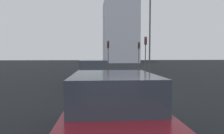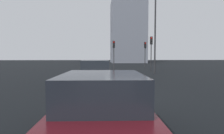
% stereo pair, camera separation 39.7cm
% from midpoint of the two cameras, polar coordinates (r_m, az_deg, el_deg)
% --- Properties ---
extents(ground_plane, '(160.00, 160.00, 0.20)m').
position_cam_midpoint_polar(ground_plane, '(9.46, 7.05, -8.75)').
color(ground_plane, black).
extents(car_grey_right_lead, '(4.37, 2.14, 1.45)m').
position_cam_midpoint_polar(car_grey_right_lead, '(17.97, -3.59, -0.45)').
color(car_grey_right_lead, slate).
rests_on(car_grey_right_lead, ground_plane).
extents(car_beige_right_second, '(4.66, 1.98, 1.61)m').
position_cam_midpoint_polar(car_beige_right_second, '(11.76, -3.90, -2.08)').
color(car_beige_right_second, tan).
rests_on(car_beige_right_second, ground_plane).
extents(car_maroon_right_third, '(4.72, 2.13, 1.51)m').
position_cam_midpoint_polar(car_maroon_right_third, '(4.18, -0.05, -12.43)').
color(car_maroon_right_third, '#510F16').
rests_on(car_maroon_right_third, ground_plane).
extents(traffic_light_near_left, '(0.33, 0.31, 3.83)m').
position_cam_midpoint_polar(traffic_light_near_left, '(25.69, 0.98, 5.26)').
color(traffic_light_near_left, '#2D2D30').
rests_on(traffic_light_near_left, ground_plane).
extents(traffic_light_near_right, '(0.32, 0.30, 3.89)m').
position_cam_midpoint_polar(traffic_light_near_right, '(29.27, 10.06, 5.04)').
color(traffic_light_near_right, '#2D2D30').
rests_on(traffic_light_near_right, ground_plane).
extents(traffic_light_far_left, '(0.32, 0.30, 4.10)m').
position_cam_midpoint_polar(traffic_light_far_left, '(23.26, 11.88, 5.85)').
color(traffic_light_far_left, '#2D2D30').
rests_on(traffic_light_far_left, ground_plane).
extents(street_lamp_kerbside, '(0.56, 0.36, 8.12)m').
position_cam_midpoint_polar(street_lamp_kerbside, '(20.78, 13.05, 11.08)').
color(street_lamp_kerbside, '#2D2D30').
rests_on(street_lamp_kerbside, ground_plane).
extents(building_facade_left, '(11.62, 9.07, 17.23)m').
position_cam_midpoint_polar(building_facade_left, '(56.01, 4.72, 10.16)').
color(building_facade_left, gray).
rests_on(building_facade_left, ground_plane).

